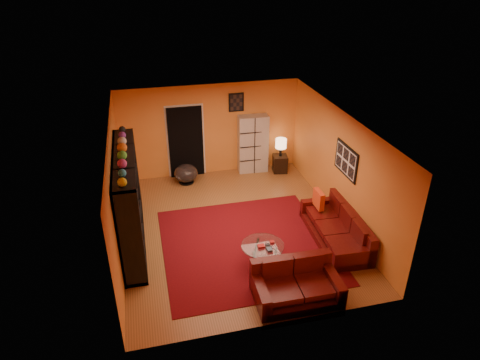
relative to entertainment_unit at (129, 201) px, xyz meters
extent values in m
plane|color=brown|center=(2.27, 0.00, -1.05)|extent=(6.00, 6.00, 0.00)
plane|color=white|center=(2.27, 0.00, 1.55)|extent=(6.00, 6.00, 0.00)
plane|color=orange|center=(2.27, 3.00, 0.25)|extent=(6.00, 0.00, 6.00)
plane|color=orange|center=(2.27, -3.00, 0.25)|extent=(6.00, 0.00, 6.00)
plane|color=orange|center=(-0.23, 0.00, 0.25)|extent=(0.00, 6.00, 6.00)
plane|color=orange|center=(4.78, 0.00, 0.25)|extent=(0.00, 6.00, 6.00)
cube|color=#4F090F|center=(2.38, -0.70, -1.04)|extent=(3.60, 3.60, 0.01)
cube|color=black|center=(1.57, 2.96, -0.03)|extent=(0.95, 0.10, 2.04)
cube|color=black|center=(4.75, -0.30, 0.55)|extent=(0.03, 1.00, 0.70)
cube|color=black|center=(3.02, 2.98, 1.00)|extent=(0.42, 0.03, 0.52)
cube|color=black|center=(0.00, 0.00, 0.00)|extent=(0.45, 3.00, 2.10)
imported|color=black|center=(0.05, -0.05, -0.06)|extent=(0.95, 0.12, 0.54)
cube|color=#440909|center=(4.32, -0.97, -0.89)|extent=(1.01, 2.23, 0.32)
cube|color=#440909|center=(4.68, -0.99, -0.62)|extent=(0.29, 2.20, 0.85)
cube|color=#440909|center=(4.27, -1.97, -0.74)|extent=(0.90, 0.23, 0.62)
cube|color=#440909|center=(4.38, 0.04, -0.74)|extent=(0.90, 0.23, 0.62)
cube|color=#440909|center=(4.25, -1.57, -0.58)|extent=(0.70, 0.62, 0.12)
cube|color=#440909|center=(4.29, -0.97, -0.58)|extent=(0.70, 0.62, 0.12)
cube|color=#440909|center=(4.32, -0.36, -0.58)|extent=(0.70, 0.62, 0.12)
cube|color=#440909|center=(2.86, -2.50, -0.89)|extent=(1.58, 0.97, 0.32)
cube|color=#440909|center=(2.87, -2.12, -0.62)|extent=(1.57, 0.21, 0.85)
cube|color=#440909|center=(3.55, -2.52, -0.74)|extent=(0.20, 0.94, 0.62)
cube|color=#440909|center=(2.17, -2.48, -0.74)|extent=(0.20, 0.94, 0.62)
cube|color=#440909|center=(3.16, -2.55, -0.58)|extent=(0.60, 0.73, 0.12)
cube|color=#440909|center=(2.56, -2.53, -0.58)|extent=(0.60, 0.73, 0.12)
cube|color=#E44119|center=(4.22, -0.22, -0.42)|extent=(0.12, 0.42, 0.42)
cylinder|color=silver|center=(2.54, -1.36, -0.62)|extent=(0.87, 0.87, 0.02)
cylinder|color=black|center=(2.80, -1.45, -0.83)|extent=(0.05, 0.05, 0.41)
cylinder|color=black|center=(2.49, -1.09, -0.83)|extent=(0.05, 0.05, 0.41)
cylinder|color=black|center=(2.34, -1.54, -0.83)|extent=(0.05, 0.05, 0.41)
cube|color=beige|center=(3.47, 2.80, -0.21)|extent=(0.86, 0.42, 1.69)
cylinder|color=black|center=(1.48, 2.50, -1.03)|extent=(0.44, 0.44, 0.03)
cylinder|color=black|center=(1.48, 2.50, -0.95)|extent=(0.06, 0.06, 0.15)
ellipsoid|color=#453D3E|center=(1.48, 2.50, -0.76)|extent=(0.65, 0.65, 0.49)
cube|color=black|center=(4.22, 2.55, -0.80)|extent=(0.46, 0.46, 0.50)
cylinder|color=black|center=(4.22, 2.55, -0.42)|extent=(0.08, 0.08, 0.25)
cylinder|color=#FFC48C|center=(4.22, 2.55, -0.16)|extent=(0.31, 0.31, 0.27)
camera|label=1|loc=(0.44, -8.06, 4.60)|focal=32.00mm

